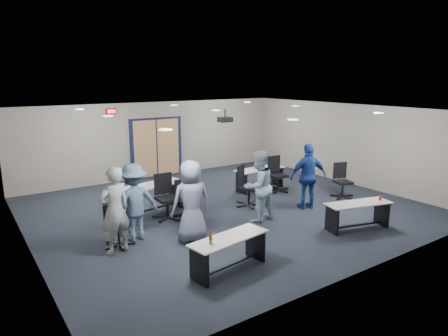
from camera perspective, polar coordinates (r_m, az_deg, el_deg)
floor at (r=11.16m, az=0.33°, el=-5.72°), size 10.00×10.00×0.00m
back_wall at (r=14.68m, az=-9.70°, el=4.01°), size 10.00×0.04×2.70m
front_wall at (r=7.66m, az=19.88°, el=-4.65°), size 10.00×0.04×2.70m
left_wall at (r=9.04m, az=-26.77°, el=-2.67°), size 0.04×9.00×2.70m
right_wall at (r=14.21m, az=17.20°, el=3.34°), size 0.04×9.00×2.70m
ceiling at (r=10.62m, az=0.35°, el=8.23°), size 10.00×9.00×0.04m
double_door at (r=14.70m, az=-9.60°, el=2.84°), size 2.00×0.07×2.20m
exit_sign at (r=13.92m, az=-15.82°, el=7.80°), size 0.32×0.07×0.18m
ceiling_projector at (r=11.22m, az=0.16°, el=6.96°), size 0.35×0.32×0.37m
ceiling_can_lights at (r=10.83m, az=-0.41°, el=8.16°), size 6.24×5.74×0.02m
table_front_left at (r=7.57m, az=0.68°, el=-11.29°), size 1.69×0.78×0.90m
table_front_right at (r=10.06m, az=18.61°, el=-5.83°), size 1.69×0.92×0.76m
table_back_left at (r=10.78m, az=-10.49°, el=-3.66°), size 2.00×0.95×0.78m
table_back_right at (r=12.91m, az=5.16°, el=-1.01°), size 1.73×0.63×0.70m
chair_back_a at (r=10.28m, az=-8.11°, el=-4.12°), size 0.76×0.76×1.15m
chair_back_b at (r=10.34m, az=-5.49°, el=-4.46°), size 0.62×0.62×0.98m
chair_back_c at (r=11.20m, az=3.58°, el=-2.58°), size 1.01×1.01×1.16m
chair_back_d at (r=12.73m, az=7.74°, el=-0.88°), size 0.75×0.75×1.12m
chair_loose_left at (r=8.88m, az=-14.88°, el=-7.83°), size 0.86×0.86×0.97m
chair_loose_right at (r=12.49m, az=16.66°, el=-1.76°), size 0.83×0.83×1.04m
person_gray at (r=8.44m, az=-15.34°, el=-5.85°), size 0.74×0.55×1.83m
person_plaid at (r=8.75m, az=-4.70°, el=-4.75°), size 0.97×0.70×1.83m
person_lightblue at (r=10.00m, az=4.93°, el=-2.59°), size 0.95×0.78×1.80m
person_navy at (r=11.14m, az=11.93°, el=-1.20°), size 1.15×0.78×1.81m
person_back at (r=9.02m, az=-12.70°, el=-4.80°), size 1.14×0.68×1.74m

